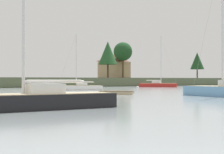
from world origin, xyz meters
name	(u,v)px	position (x,y,z in m)	size (l,w,h in m)	color
dinghy_sand	(117,93)	(5.66, 20.90, 0.14)	(3.73, 3.64, 0.55)	tan
sailboat_black	(37,104)	(-8.08, 7.81, 0.28)	(9.06, 2.31, 13.07)	black
sailboat_red	(158,86)	(33.66, 47.31, 0.24)	(7.48, 7.44, 11.79)	#B2231E
sailboat_white	(80,89)	(8.86, 36.12, 0.20)	(7.06, 4.02, 9.12)	white
mooring_buoy_white	(138,87)	(25.34, 43.53, 0.09)	(0.51, 0.51, 0.57)	white
mooring_buoy_red	(75,99)	(-2.12, 15.30, 0.07)	(0.36, 0.36, 0.41)	red
shore_tree_far_left	(108,53)	(33.40, 67.99, 8.87)	(5.12, 5.12, 9.95)	brown
shore_tree_left	(123,52)	(45.92, 79.21, 10.53)	(5.98, 5.98, 11.51)	brown
shore_tree_center_left	(197,61)	(80.83, 80.65, 8.71)	(5.20, 5.20, 9.83)	brown
cottage_behind_trees	(114,66)	(45.59, 83.89, 6.17)	(9.80, 6.65, 7.90)	tan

